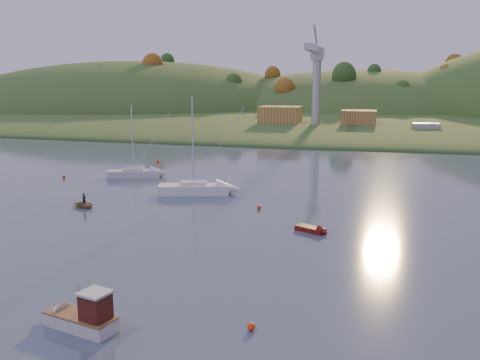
% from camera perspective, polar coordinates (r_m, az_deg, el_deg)
% --- Properties ---
extents(far_shore, '(620.00, 220.00, 1.50)m').
position_cam_1_polar(far_shore, '(253.00, 10.67, 7.34)').
color(far_shore, '#2D5221').
rests_on(far_shore, ground).
extents(shore_slope, '(640.00, 150.00, 7.00)m').
position_cam_1_polar(shore_slope, '(188.41, 9.11, 6.21)').
color(shore_slope, '#2D5221').
rests_on(shore_slope, ground).
extents(hill_left_far, '(120.00, 100.00, 32.00)m').
position_cam_1_polar(hill_left_far, '(297.42, -22.30, 7.23)').
color(hill_left_far, '#2D5221').
rests_on(hill_left_far, ground).
extents(hill_left, '(170.00, 140.00, 44.00)m').
position_cam_1_polar(hill_left, '(247.74, -11.32, 7.24)').
color(hill_left, '#2D5221').
rests_on(hill_left, ground).
extents(hill_center, '(140.00, 120.00, 36.00)m').
position_cam_1_polar(hill_center, '(232.48, 12.76, 6.96)').
color(hill_center, '#2D5221').
rests_on(hill_center, ground).
extents(hillside_trees, '(280.00, 50.00, 32.00)m').
position_cam_1_polar(hillside_trees, '(208.25, 9.70, 6.63)').
color(hillside_trees, '#244217').
rests_on(hillside_trees, ground).
extents(wharf, '(42.00, 16.00, 2.40)m').
position_cam_1_polar(wharf, '(145.18, 9.30, 5.30)').
color(wharf, slate).
rests_on(wharf, ground).
extents(shed_west, '(11.00, 8.00, 4.80)m').
position_cam_1_polar(shed_west, '(147.72, 4.33, 6.91)').
color(shed_west, olive).
rests_on(shed_west, wharf).
extents(shed_east, '(9.00, 7.00, 4.00)m').
position_cam_1_polar(shed_east, '(146.33, 12.56, 6.49)').
color(shed_east, olive).
rests_on(shed_east, wharf).
extents(dock_crane, '(3.20, 28.00, 20.30)m').
position_cam_1_polar(dock_crane, '(141.27, 8.12, 11.67)').
color(dock_crane, '#B7B7BC').
rests_on(dock_crane, wharf).
extents(fishing_boat, '(5.80, 3.02, 3.54)m').
position_cam_1_polar(fishing_boat, '(35.21, -17.10, -13.63)').
color(fishing_boat, silver).
rests_on(fishing_boat, ground).
extents(sailboat_near, '(8.22, 4.99, 10.94)m').
position_cam_1_polar(sailboat_near, '(83.28, -11.27, 0.77)').
color(sailboat_near, silver).
rests_on(sailboat_near, ground).
extents(sailboat_far, '(9.57, 5.28, 12.72)m').
position_cam_1_polar(sailboat_far, '(70.19, -4.97, -0.87)').
color(sailboat_far, white).
rests_on(sailboat_far, ground).
extents(canoe, '(3.61, 3.16, 0.62)m').
position_cam_1_polar(canoe, '(65.62, -16.25, -2.55)').
color(canoe, '#8E734E').
rests_on(canoe, ground).
extents(paddler, '(0.53, 0.63, 1.46)m').
position_cam_1_polar(paddler, '(65.53, -16.27, -2.20)').
color(paddler, black).
rests_on(paddler, ground).
extents(red_tender, '(3.72, 2.71, 1.21)m').
position_cam_1_polar(red_tender, '(53.37, 8.12, -5.36)').
color(red_tender, '#5B100D').
rests_on(red_tender, ground).
extents(work_vessel, '(15.79, 8.24, 3.86)m').
position_cam_1_polar(work_vessel, '(140.86, 19.19, 4.74)').
color(work_vessel, slate).
rests_on(work_vessel, ground).
extents(buoy_0, '(0.50, 0.50, 0.50)m').
position_cam_1_polar(buoy_0, '(33.59, 1.20, -15.37)').
color(buoy_0, '#EE360C').
rests_on(buoy_0, ground).
extents(buoy_1, '(0.50, 0.50, 0.50)m').
position_cam_1_polar(buoy_1, '(62.11, 2.03, -2.93)').
color(buoy_1, '#EE360C').
rests_on(buoy_1, ground).
extents(buoy_2, '(0.50, 0.50, 0.50)m').
position_cam_1_polar(buoy_2, '(85.21, -18.28, 0.33)').
color(buoy_2, '#EE360C').
rests_on(buoy_2, ground).
extents(buoy_3, '(0.50, 0.50, 0.50)m').
position_cam_1_polar(buoy_3, '(96.78, -8.72, 1.98)').
color(buoy_3, '#EE360C').
rests_on(buoy_3, ground).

